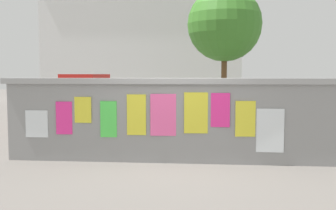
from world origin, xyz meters
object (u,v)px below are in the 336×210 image
object	(u,v)px
bicycle_far	(91,136)
person_walking	(204,102)
auto_rickshaw_truck	(113,103)
bicycle_near	(222,136)
tree_roadside	(225,24)
motorcycle	(261,120)

from	to	relation	value
bicycle_far	person_walking	bearing A→B (deg)	47.64
auto_rickshaw_truck	bicycle_near	size ratio (longest dim) A/B	2.20
auto_rickshaw_truck	person_walking	world-z (taller)	auto_rickshaw_truck
person_walking	bicycle_near	bearing A→B (deg)	-81.23
bicycle_near	tree_roadside	bearing A→B (deg)	86.89
bicycle_near	tree_roadside	xyz separation A→B (m)	(0.56, 10.23, 3.92)
auto_rickshaw_truck	tree_roadside	distance (m)	8.68
bicycle_far	tree_roadside	world-z (taller)	tree_roadside
auto_rickshaw_truck	bicycle_near	xyz separation A→B (m)	(3.43, -3.30, -0.54)
auto_rickshaw_truck	motorcycle	size ratio (longest dim) A/B	1.98
motorcycle	person_walking	xyz separation A→B (m)	(-1.72, 0.26, 0.52)
auto_rickshaw_truck	motorcycle	distance (m)	4.82
auto_rickshaw_truck	bicycle_far	bearing A→B (deg)	-85.60
tree_roadside	motorcycle	bearing A→B (deg)	-84.57
auto_rickshaw_truck	motorcycle	bearing A→B (deg)	-10.19
motorcycle	person_walking	distance (m)	1.81
motorcycle	tree_roadside	world-z (taller)	tree_roadside
auto_rickshaw_truck	tree_roadside	size ratio (longest dim) A/B	0.61
bicycle_near	tree_roadside	world-z (taller)	tree_roadside
bicycle_near	person_walking	xyz separation A→B (m)	(-0.42, 2.71, 0.62)
bicycle_near	tree_roadside	distance (m)	10.97
auto_rickshaw_truck	bicycle_near	bearing A→B (deg)	-43.90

